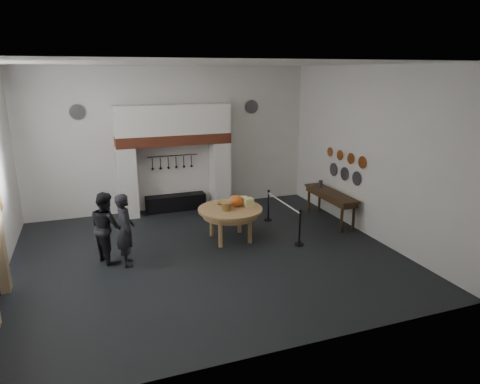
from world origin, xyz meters
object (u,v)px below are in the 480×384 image
object	(u,v)px
visitor_near	(126,230)
visitor_far	(106,227)
barrier_post_near	(300,228)
barrier_post_far	(268,206)
side_table	(331,193)
work_table	(230,209)
iron_range	(176,203)

from	to	relation	value
visitor_near	visitor_far	size ratio (longest dim) A/B	1.02
barrier_post_near	barrier_post_far	world-z (taller)	same
side_table	barrier_post_far	bearing A→B (deg)	158.05
work_table	barrier_post_near	bearing A→B (deg)	-31.70
visitor_near	visitor_far	distance (m)	0.57
work_table	side_table	size ratio (longest dim) A/B	0.77
visitor_near	barrier_post_near	world-z (taller)	visitor_near
iron_range	work_table	world-z (taller)	work_table
work_table	barrier_post_far	xyz separation A→B (m)	(1.56, 1.04, -0.39)
side_table	barrier_post_near	distance (m)	2.19
visitor_near	barrier_post_near	bearing A→B (deg)	-95.30
work_table	barrier_post_far	size ratio (longest dim) A/B	1.88
visitor_far	barrier_post_far	distance (m)	4.88
iron_range	barrier_post_near	distance (m)	4.61
visitor_far	barrier_post_near	xyz separation A→B (m)	(4.69, -0.73, -0.39)
iron_range	work_table	distance (m)	3.14
side_table	barrier_post_near	xyz separation A→B (m)	(-1.69, -1.32, -0.42)
visitor_far	barrier_post_near	bearing A→B (deg)	-123.13
iron_range	barrier_post_near	size ratio (longest dim) A/B	2.11
side_table	work_table	bearing A→B (deg)	-173.73
work_table	visitor_near	xyz separation A→B (m)	(-2.74, -0.63, 0.01)
barrier_post_far	barrier_post_near	bearing A→B (deg)	-90.00
visitor_far	barrier_post_far	bearing A→B (deg)	-99.14
iron_range	barrier_post_far	distance (m)	3.09
visitor_far	barrier_post_far	xyz separation A→B (m)	(4.69, 1.27, -0.39)
side_table	barrier_post_near	bearing A→B (deg)	-142.13
work_table	side_table	xyz separation A→B (m)	(3.25, 0.36, 0.03)
iron_range	visitor_far	bearing A→B (deg)	-125.57
visitor_near	visitor_far	bearing A→B (deg)	44.10
iron_range	barrier_post_far	size ratio (longest dim) A/B	2.11
iron_range	work_table	size ratio (longest dim) A/B	1.12
visitor_far	side_table	world-z (taller)	visitor_far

